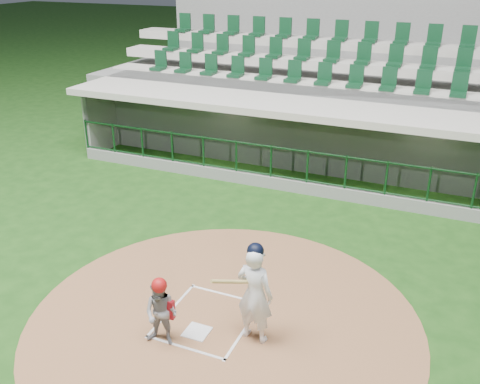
# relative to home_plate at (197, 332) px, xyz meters

# --- Properties ---
(ground) EXTENTS (120.00, 120.00, 0.00)m
(ground) POSITION_rel_home_plate_xyz_m (0.00, 0.70, -0.02)
(ground) COLOR #173F12
(ground) RESTS_ON ground
(dirt_circle) EXTENTS (7.20, 7.20, 0.01)m
(dirt_circle) POSITION_rel_home_plate_xyz_m (0.30, 0.50, -0.02)
(dirt_circle) COLOR brown
(dirt_circle) RESTS_ON ground
(home_plate) EXTENTS (0.43, 0.43, 0.02)m
(home_plate) POSITION_rel_home_plate_xyz_m (0.00, 0.00, 0.00)
(home_plate) COLOR silver
(home_plate) RESTS_ON dirt_circle
(batter_box_chalk) EXTENTS (1.55, 1.80, 0.01)m
(batter_box_chalk) POSITION_rel_home_plate_xyz_m (0.00, 0.40, -0.00)
(batter_box_chalk) COLOR silver
(batter_box_chalk) RESTS_ON ground
(dugout_structure) EXTENTS (16.40, 3.70, 3.00)m
(dugout_structure) POSITION_rel_home_plate_xyz_m (0.05, 8.53, 0.94)
(dugout_structure) COLOR gray
(dugout_structure) RESTS_ON ground
(seating_deck) EXTENTS (17.00, 6.72, 5.15)m
(seating_deck) POSITION_rel_home_plate_xyz_m (0.00, 11.61, 1.40)
(seating_deck) COLOR slate
(seating_deck) RESTS_ON ground
(batter) EXTENTS (0.89, 0.89, 1.88)m
(batter) POSITION_rel_home_plate_xyz_m (0.99, 0.27, 0.93)
(batter) COLOR white
(batter) RESTS_ON dirt_circle
(catcher) EXTENTS (0.64, 0.52, 1.29)m
(catcher) POSITION_rel_home_plate_xyz_m (-0.41, -0.46, 0.62)
(catcher) COLOR gray
(catcher) RESTS_ON dirt_circle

